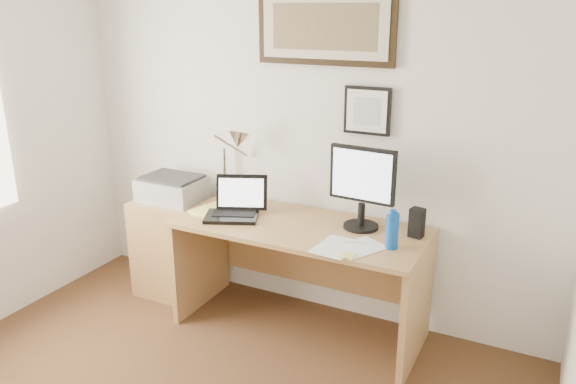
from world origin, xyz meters
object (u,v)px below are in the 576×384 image
Objects in this scene: lcd_monitor at (362,184)px; water_bottle at (392,231)px; laptop at (235,208)px; side_cabinet at (173,247)px; book at (203,207)px; printer at (172,188)px; desk at (305,254)px.

water_bottle is at bearing -38.30° from lcd_monitor.
side_cabinet is at bearing 171.61° from laptop.
printer reaches higher than book.
desk reaches higher than side_cabinet.
desk is 0.64m from lcd_monitor.
printer is (-1.43, -0.04, -0.22)m from lcd_monitor.
water_bottle is 1.36m from book.
water_bottle is 0.13× the size of desk.
book is at bearing -16.09° from printer.
laptop reaches higher than water_bottle.
side_cabinet is 1.40× the size of lcd_monitor.
printer reaches higher than side_cabinet.
water_bottle is 0.38m from lcd_monitor.
book is 0.69× the size of laptop.
water_bottle reaches higher than desk.
laptop is (0.28, -0.03, 0.05)m from book.
desk is 3.86× the size of laptop.
desk is at bearing -0.02° from printer.
side_cabinet is 1.08m from desk.
book is 0.18× the size of desk.
lcd_monitor is (0.81, 0.17, 0.23)m from laptop.
desk is 0.55m from laptop.
lcd_monitor is at bearing 141.70° from water_bottle.
desk is 3.64× the size of printer.
book is 0.65× the size of printer.
lcd_monitor is at bearing 11.68° from laptop.
laptop is 0.94× the size of printer.
lcd_monitor is (1.43, 0.08, 0.68)m from side_cabinet.
laptop is at bearing -164.25° from desk.
side_cabinet is 2.56× the size of book.
laptop is (-0.45, -0.13, 0.29)m from desk.
printer is (0.01, 0.04, 0.45)m from side_cabinet.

